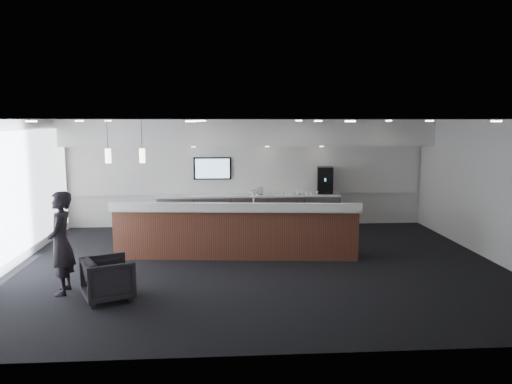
{
  "coord_description": "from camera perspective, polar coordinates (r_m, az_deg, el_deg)",
  "views": [
    {
      "loc": [
        -0.76,
        -10.0,
        2.99
      ],
      "look_at": [
        0.04,
        1.3,
        1.35
      ],
      "focal_mm": 35.0,
      "sensor_mm": 36.0,
      "label": 1
    }
  ],
  "objects": [
    {
      "name": "cup_1",
      "position": [
        13.89,
        6.46,
        -0.08
      ],
      "size": [
        0.13,
        0.13,
        0.09
      ],
      "primitive_type": "imported",
      "rotation": [
        0.0,
        0.0,
        0.65
      ],
      "color": "white",
      "rests_on": "back_credenza"
    },
    {
      "name": "cup_3",
      "position": [
        13.85,
        5.32,
        -0.09
      ],
      "size": [
        0.12,
        0.12,
        0.09
      ],
      "primitive_type": "imported",
      "rotation": [
        0.0,
        0.0,
        1.94
      ],
      "color": "white",
      "rests_on": "back_credenza"
    },
    {
      "name": "armchair",
      "position": [
        8.81,
        -16.55,
        -9.49
      ],
      "size": [
        1.03,
        1.02,
        0.72
      ],
      "primitive_type": "imported",
      "rotation": [
        0.0,
        0.0,
        1.99
      ],
      "color": "black",
      "rests_on": "ground"
    },
    {
      "name": "cup_6",
      "position": [
        13.78,
        3.6,
        -0.11
      ],
      "size": [
        0.13,
        0.13,
        0.09
      ],
      "primitive_type": "imported",
      "rotation": [
        0.0,
        0.0,
        3.87
      ],
      "color": "white",
      "rests_on": "back_credenza"
    },
    {
      "name": "ground",
      "position": [
        10.47,
        0.3,
        -8.36
      ],
      "size": [
        10.0,
        10.0,
        0.0
      ],
      "primitive_type": "plane",
      "color": "black",
      "rests_on": "ground"
    },
    {
      "name": "info_sign_left",
      "position": [
        13.73,
        0.5,
        0.13
      ],
      "size": [
        0.15,
        0.07,
        0.21
      ],
      "primitive_type": "cube",
      "rotation": [
        0.0,
        0.0,
        0.35
      ],
      "color": "silver",
      "rests_on": "back_credenza"
    },
    {
      "name": "coffee_machine",
      "position": [
        14.09,
        7.88,
        1.35
      ],
      "size": [
        0.49,
        0.59,
        0.74
      ],
      "rotation": [
        0.0,
        0.0,
        -0.14
      ],
      "color": "black",
      "rests_on": "back_credenza"
    },
    {
      "name": "right_wall",
      "position": [
        11.64,
        25.68,
        0.06
      ],
      "size": [
        0.02,
        8.0,
        3.0
      ],
      "primitive_type": "cube",
      "color": "silver",
      "rests_on": "ground"
    },
    {
      "name": "cup_5",
      "position": [
        13.8,
        4.18,
        -0.1
      ],
      "size": [
        0.1,
        0.1,
        0.09
      ],
      "primitive_type": "imported",
      "rotation": [
        0.0,
        0.0,
        3.23
      ],
      "color": "white",
      "rests_on": "back_credenza"
    },
    {
      "name": "lounge_guest",
      "position": [
        9.25,
        -21.41,
        -5.43
      ],
      "size": [
        0.49,
        0.69,
        1.79
      ],
      "primitive_type": "imported",
      "rotation": [
        0.0,
        0.0,
        -1.47
      ],
      "color": "black",
      "rests_on": "ground"
    },
    {
      "name": "cup_7",
      "position": [
        13.77,
        3.02,
        -0.11
      ],
      "size": [
        0.11,
        0.11,
        0.09
      ],
      "primitive_type": "imported",
      "rotation": [
        0.0,
        0.0,
        4.52
      ],
      "color": "white",
      "rests_on": "back_credenza"
    },
    {
      "name": "wall_tv",
      "position": [
        13.97,
        -5.0,
        2.7
      ],
      "size": [
        1.05,
        0.08,
        0.62
      ],
      "color": "black",
      "rests_on": "back_wall"
    },
    {
      "name": "cup_0",
      "position": [
        13.92,
        7.03,
        -0.07
      ],
      "size": [
        0.09,
        0.09,
        0.09
      ],
      "primitive_type": "imported",
      "color": "white",
      "rests_on": "back_credenza"
    },
    {
      "name": "back_credenza",
      "position": [
        13.89,
        -0.83,
        -2.18
      ],
      "size": [
        5.06,
        0.66,
        0.95
      ],
      "color": "gray",
      "rests_on": "ground"
    },
    {
      "name": "back_wall",
      "position": [
        14.1,
        -0.92,
        2.17
      ],
      "size": [
        10.0,
        0.02,
        3.0
      ],
      "primitive_type": "cube",
      "color": "silver",
      "rests_on": "ground"
    },
    {
      "name": "left_wall",
      "position": [
        10.97,
        -26.73,
        -0.46
      ],
      "size": [
        0.02,
        8.0,
        3.0
      ],
      "primitive_type": "cube",
      "color": "silver",
      "rests_on": "ground"
    },
    {
      "name": "cup_2",
      "position": [
        13.87,
        5.89,
        -0.08
      ],
      "size": [
        0.12,
        0.12,
        0.09
      ],
      "primitive_type": "imported",
      "rotation": [
        0.0,
        0.0,
        1.29
      ],
      "color": "white",
      "rests_on": "back_credenza"
    },
    {
      "name": "cup_4",
      "position": [
        13.82,
        4.75,
        -0.09
      ],
      "size": [
        0.13,
        0.13,
        0.09
      ],
      "primitive_type": "imported",
      "rotation": [
        0.0,
        0.0,
        2.58
      ],
      "color": "white",
      "rests_on": "back_credenza"
    },
    {
      "name": "pendant_left",
      "position": [
        10.95,
        -12.67,
        4.16
      ],
      "size": [
        0.12,
        0.12,
        0.3
      ],
      "primitive_type": "cylinder",
      "color": "#FFF2C6",
      "rests_on": "ceiling"
    },
    {
      "name": "alcove_panel",
      "position": [
        14.06,
        -0.91,
        2.56
      ],
      "size": [
        9.8,
        0.06,
        1.4
      ],
      "primitive_type": "cube",
      "color": "silver",
      "rests_on": "back_wall"
    },
    {
      "name": "service_counter",
      "position": [
        11.01,
        -2.3,
        -4.44
      ],
      "size": [
        5.4,
        1.4,
        1.49
      ],
      "rotation": [
        0.0,
        0.0,
        -0.1
      ],
      "color": "#4E251A",
      "rests_on": "ground"
    },
    {
      "name": "info_sign_right",
      "position": [
        13.82,
        5.11,
        0.17
      ],
      "size": [
        0.16,
        0.07,
        0.22
      ],
      "primitive_type": "cube",
      "rotation": [
        0.0,
        0.0,
        -0.33
      ],
      "color": "silver",
      "rests_on": "back_credenza"
    },
    {
      "name": "soffit_bulkhead",
      "position": [
        13.58,
        -0.82,
        6.8
      ],
      "size": [
        10.0,
        0.9,
        0.7
      ],
      "primitive_type": "cube",
      "color": "silver",
      "rests_on": "back_wall"
    },
    {
      "name": "ceiling_can_lights",
      "position": [
        10.03,
        0.32,
        8.12
      ],
      "size": [
        7.0,
        5.0,
        0.02
      ],
      "primitive_type": null,
      "color": "white",
      "rests_on": "ceiling"
    },
    {
      "name": "window_blinds_wall",
      "position": [
        10.95,
        -26.54,
        -0.46
      ],
      "size": [
        0.04,
        7.36,
        2.55
      ],
      "primitive_type": "cube",
      "color": "silver",
      "rests_on": "left_wall"
    },
    {
      "name": "ceiling",
      "position": [
        10.03,
        0.32,
        8.3
      ],
      "size": [
        10.0,
        8.0,
        0.02
      ],
      "primitive_type": "cube",
      "color": "black",
      "rests_on": "back_wall"
    },
    {
      "name": "pendant_right",
      "position": [
        11.08,
        -16.26,
        4.08
      ],
      "size": [
        0.12,
        0.12,
        0.3
      ],
      "primitive_type": "cylinder",
      "color": "#FFF2C6",
      "rests_on": "ceiling"
    }
  ]
}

